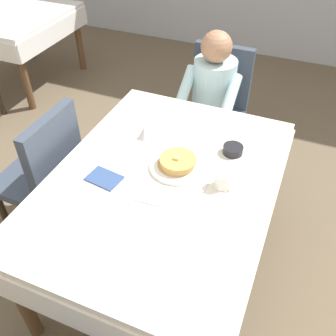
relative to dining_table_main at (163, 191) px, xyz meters
name	(u,v)px	position (x,y,z in m)	size (l,w,h in m)	color
ground_plane	(164,263)	(0.00, 0.00, -0.65)	(14.00, 14.00, 0.00)	brown
dining_table_main	(163,191)	(0.00, 0.00, 0.00)	(1.12, 1.52, 0.74)	silver
chair_diner	(216,101)	(-0.05, 1.17, -0.12)	(0.44, 0.45, 0.93)	#384251
diner_person	(212,94)	(-0.05, 1.01, 0.02)	(0.40, 0.43, 1.12)	silver
chair_left_side	(46,170)	(-0.77, 0.00, -0.12)	(0.45, 0.44, 0.93)	#384251
plate_breakfast	(176,167)	(0.04, 0.10, 0.10)	(0.28, 0.28, 0.02)	white
breakfast_stack	(177,162)	(0.04, 0.10, 0.13)	(0.20, 0.19, 0.06)	tan
cup_coffee	(222,180)	(0.29, 0.06, 0.13)	(0.11, 0.08, 0.08)	white
bowl_butter	(233,150)	(0.28, 0.34, 0.11)	(0.11, 0.11, 0.04)	black
syrup_pitcher	(144,132)	(-0.23, 0.28, 0.13)	(0.08, 0.08, 0.07)	silver
fork_left_of_plate	(142,161)	(-0.15, 0.08, 0.09)	(0.18, 0.01, 0.01)	silver
knife_right_of_plate	(210,180)	(0.23, 0.08, 0.09)	(0.20, 0.01, 0.01)	silver
spoon_near_edge	(146,202)	(-0.01, -0.19, 0.09)	(0.15, 0.01, 0.01)	silver
napkin_folded	(104,178)	(-0.27, -0.12, 0.09)	(0.17, 0.12, 0.01)	#334C7F
background_table_far	(18,25)	(-2.31, 1.66, -0.03)	(0.92, 1.12, 0.74)	white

